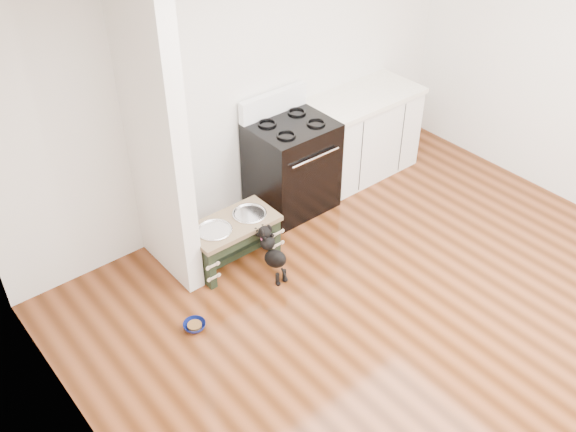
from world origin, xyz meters
The scene contains 8 objects.
ground centered at (0.00, 0.00, 0.00)m, with size 5.00×5.00×0.00m, color #411E0B.
room_shell centered at (0.00, 0.00, 1.62)m, with size 5.00×5.00×5.00m.
partition_wall centered at (-1.18, 2.10, 1.35)m, with size 0.15×0.80×2.70m, color silver.
oven_range centered at (0.25, 2.16, 0.48)m, with size 0.76×0.69×1.14m.
cabinet_run centered at (1.23, 2.18, 0.45)m, with size 1.24×0.64×0.91m.
dog_feeder centered at (-0.71, 1.80, 0.31)m, with size 0.80×0.43×0.46m.
puppy centered at (-0.57, 1.43, 0.27)m, with size 0.14×0.41×0.49m.
floor_bowl centered at (-1.44, 1.32, 0.03)m, with size 0.24×0.24×0.06m.
Camera 1 is at (-3.14, -1.93, 3.80)m, focal length 40.00 mm.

